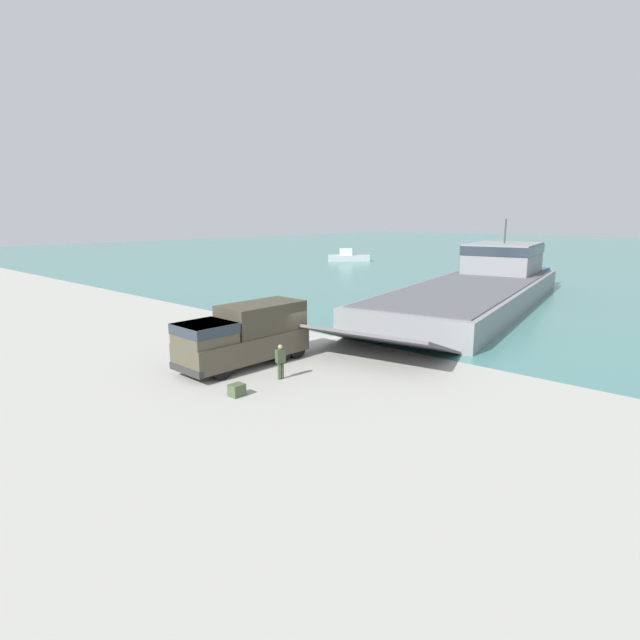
# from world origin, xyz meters

# --- Properties ---
(ground_plane) EXTENTS (240.00, 240.00, 0.00)m
(ground_plane) POSITION_xyz_m (0.00, 0.00, 0.00)
(ground_plane) COLOR #A8A59E
(water_surface) EXTENTS (240.00, 180.00, 0.01)m
(water_surface) POSITION_xyz_m (0.00, 94.35, 0.00)
(water_surface) COLOR #477F7A
(water_surface) RESTS_ON ground_plane
(landing_craft) EXTENTS (13.93, 37.15, 7.14)m
(landing_craft) POSITION_xyz_m (-0.12, 23.21, 1.66)
(landing_craft) COLOR gray
(landing_craft) RESTS_ON ground_plane
(military_truck) EXTENTS (2.56, 7.06, 3.05)m
(military_truck) POSITION_xyz_m (-0.81, -3.38, 1.59)
(military_truck) COLOR #4C4738
(military_truck) RESTS_ON ground_plane
(soldier_on_ramp) EXTENTS (0.33, 0.48, 1.65)m
(soldier_on_ramp) POSITION_xyz_m (2.17, -3.72, 0.95)
(soldier_on_ramp) COLOR #3D4C33
(soldier_on_ramp) RESTS_ON ground_plane
(moored_boat_a) EXTENTS (7.24, 3.01, 2.05)m
(moored_boat_a) POSITION_xyz_m (-5.26, 46.10, 0.68)
(moored_boat_a) COLOR navy
(moored_boat_a) RESTS_ON ground_plane
(moored_boat_b) EXTENTS (6.59, 6.12, 2.10)m
(moored_boat_b) POSITION_xyz_m (-33.60, 46.44, 0.70)
(moored_boat_b) COLOR #B7BABF
(moored_boat_b) RESTS_ON ground_plane
(mooring_bollard) EXTENTS (0.35, 0.35, 0.75)m
(mooring_bollard) POSITION_xyz_m (-5.85, 3.42, 0.41)
(mooring_bollard) COLOR #333338
(mooring_bollard) RESTS_ON ground_plane
(cargo_crate) EXTENTS (0.52, 0.62, 0.51)m
(cargo_crate) POSITION_xyz_m (2.38, -6.50, 0.26)
(cargo_crate) COLOR #475638
(cargo_crate) RESTS_ON ground_plane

